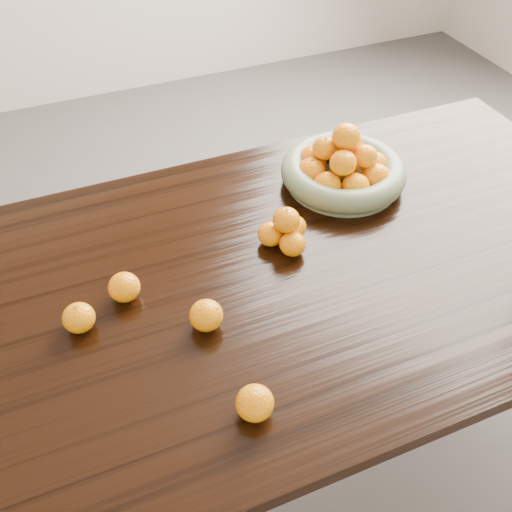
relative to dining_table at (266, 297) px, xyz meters
name	(u,v)px	position (x,y,z in m)	size (l,w,h in m)	color
ground	(264,433)	(0.00, 0.00, -0.66)	(5.00, 5.00, 0.00)	#514E4C
dining_table	(266,297)	(0.00, 0.00, 0.00)	(2.00, 1.00, 0.75)	black
fruit_bowl	(343,168)	(0.33, 0.24, 0.14)	(0.35, 0.35, 0.18)	#6F7D5B
orange_pyramid	(286,231)	(0.08, 0.07, 0.13)	(0.13, 0.12, 0.11)	#FF9507
loose_orange_0	(79,318)	(-0.43, -0.01, 0.12)	(0.07, 0.07, 0.06)	#FF9507
loose_orange_1	(255,403)	(-0.17, -0.34, 0.12)	(0.07, 0.07, 0.07)	#FF9507
loose_orange_2	(206,315)	(-0.18, -0.10, 0.12)	(0.07, 0.07, 0.07)	#FF9507
loose_orange_3	(124,287)	(-0.33, 0.04, 0.12)	(0.07, 0.07, 0.07)	#FF9507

